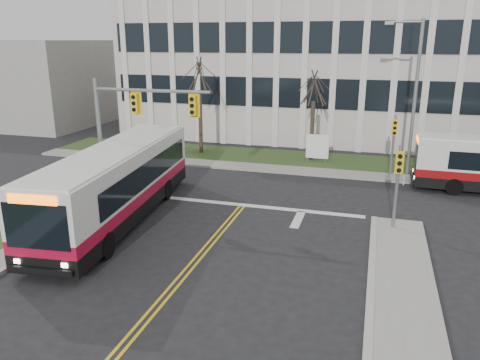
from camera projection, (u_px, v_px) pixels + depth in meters
name	position (u px, v px, depth m)	size (l,w,h in m)	color
ground	(178.00, 282.00, 16.10)	(120.00, 120.00, 0.00)	black
sidewalk_cross	(353.00, 175.00, 28.70)	(44.00, 1.60, 0.14)	#9E9B93
building_lawn	(355.00, 164.00, 31.28)	(44.00, 5.00, 0.12)	#2E4B20
office_building	(367.00, 64.00, 40.60)	(40.00, 16.00, 12.00)	beige
building_annex	(39.00, 83.00, 45.86)	(12.00, 12.00, 8.00)	#9E9B93
mast_arm_signal	(128.00, 120.00, 22.97)	(6.11, 0.38, 6.20)	slate
signal_pole_near	(398.00, 176.00, 19.78)	(0.34, 0.39, 3.80)	slate
signal_pole_far	(394.00, 137.00, 27.59)	(0.34, 0.39, 3.80)	slate
streetlight	(413.00, 90.00, 27.33)	(2.15, 0.25, 9.20)	slate
directory_sign	(317.00, 147.00, 31.17)	(1.50, 0.12, 2.00)	slate
tree_left	(199.00, 77.00, 32.68)	(1.80, 1.80, 7.70)	#42352B
tree_mid	(314.00, 89.00, 30.88)	(1.80, 1.80, 6.82)	#42352B
bus_main	(117.00, 185.00, 21.35)	(2.69, 12.41, 3.31)	silver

